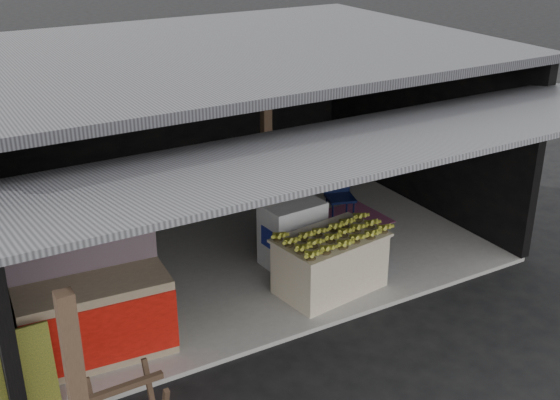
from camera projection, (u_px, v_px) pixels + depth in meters
ground at (322, 330)px, 8.52m from camera, size 80.00×80.00×0.00m
concrete_slab at (230, 246)px, 10.49m from camera, size 7.00×5.00×0.06m
shophouse at (216, 107)px, 9.92m from camera, size 7.40×7.29×3.02m
banana_table at (330, 263)px, 9.15m from camera, size 1.51×1.05×0.77m
banana_pile at (331, 231)px, 8.97m from camera, size 1.38×0.94×0.15m
white_crate at (292, 233)px, 9.79m from camera, size 0.87×0.62×0.92m
neighbor_stall at (95, 316)px, 7.77m from camera, size 1.70×0.86×1.70m
green_signboard at (24, 371)px, 6.96m from camera, size 0.60×0.18×0.90m
water_barrel at (363, 248)px, 9.87m from camera, size 0.32×0.32×0.47m
plastic_chair at (339, 191)px, 11.05m from camera, size 0.53×0.53×0.89m
magenta_rug at (340, 221)px, 11.22m from camera, size 1.55×1.07×0.01m
picture_frames at (153, 89)px, 11.56m from camera, size 1.62×0.04×0.46m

